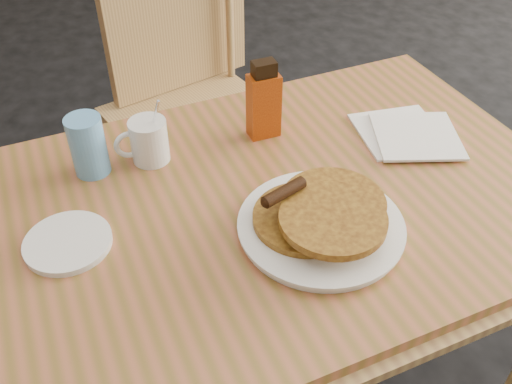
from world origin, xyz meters
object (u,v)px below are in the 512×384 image
pancake_plate (321,220)px  blue_tumbler (88,146)px  syrup_bottle (264,102)px  coffee_mug (148,140)px  main_table (277,211)px  chair_main_far (188,72)px

pancake_plate → blue_tumbler: (-0.37, 0.31, 0.04)m
blue_tumbler → pancake_plate: bearing=-40.2°
syrup_bottle → coffee_mug: bearing=179.6°
coffee_mug → blue_tumbler: 0.12m
main_table → blue_tumbler: size_ratio=9.94×
pancake_plate → coffee_mug: (-0.25, 0.31, 0.02)m
coffee_mug → blue_tumbler: size_ratio=1.16×
main_table → pancake_plate: pancake_plate is taller
coffee_mug → blue_tumbler: coffee_mug is taller
main_table → coffee_mug: size_ratio=8.60×
pancake_plate → coffee_mug: 0.40m
main_table → coffee_mug: coffee_mug is taller
pancake_plate → blue_tumbler: blue_tumbler is taller
main_table → syrup_bottle: syrup_bottle is taller
syrup_bottle → blue_tumbler: 0.37m
coffee_mug → syrup_bottle: bearing=-16.9°
syrup_bottle → chair_main_far: bearing=91.9°
pancake_plate → blue_tumbler: bearing=139.8°
chair_main_far → blue_tumbler: (-0.33, -0.56, 0.19)m
main_table → syrup_bottle: size_ratio=7.08×
chair_main_far → blue_tumbler: bearing=-136.8°
chair_main_far → pancake_plate: size_ratio=3.46×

